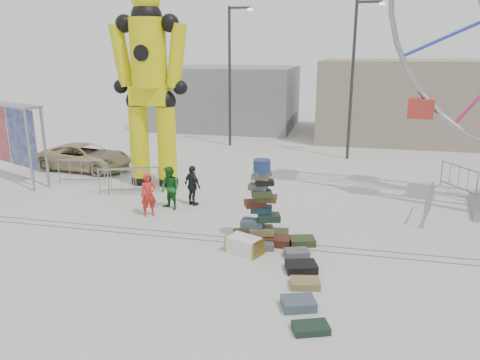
% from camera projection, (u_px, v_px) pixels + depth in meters
% --- Properties ---
extents(ground, '(90.00, 90.00, 0.00)m').
position_uv_depth(ground, '(237.00, 252.00, 13.59)').
color(ground, '#9E9E99').
rests_on(ground, ground).
extents(track_line_near, '(40.00, 0.04, 0.01)m').
position_uv_depth(track_line_near, '(242.00, 244.00, 14.15)').
color(track_line_near, '#47443F').
rests_on(track_line_near, ground).
extents(track_line_far, '(40.00, 0.04, 0.01)m').
position_uv_depth(track_line_far, '(244.00, 239.00, 14.53)').
color(track_line_far, '#47443F').
rests_on(track_line_far, ground).
extents(building_right, '(12.00, 8.00, 5.00)m').
position_uv_depth(building_right, '(414.00, 100.00, 30.14)').
color(building_right, gray).
rests_on(building_right, ground).
extents(building_left, '(10.00, 8.00, 4.40)m').
position_uv_depth(building_left, '(227.00, 97.00, 34.92)').
color(building_left, gray).
rests_on(building_left, ground).
extents(lamp_post_right, '(1.41, 0.25, 8.00)m').
position_uv_depth(lamp_post_right, '(354.00, 73.00, 23.89)').
color(lamp_post_right, '#2D2D30').
rests_on(lamp_post_right, ground).
extents(lamp_post_left, '(1.41, 0.25, 8.00)m').
position_uv_depth(lamp_post_left, '(231.00, 70.00, 27.28)').
color(lamp_post_left, '#2D2D30').
rests_on(lamp_post_left, ground).
extents(suitcase_tower, '(1.87, 1.65, 2.59)m').
position_uv_depth(suitcase_tower, '(261.00, 219.00, 14.11)').
color(suitcase_tower, '#173645').
rests_on(suitcase_tower, ground).
extents(crash_test_dummy, '(3.31, 1.47, 8.38)m').
position_uv_depth(crash_test_dummy, '(150.00, 81.00, 19.12)').
color(crash_test_dummy, black).
rests_on(crash_test_dummy, ground).
extents(banner_scaffold, '(4.69, 2.64, 3.45)m').
position_uv_depth(banner_scaffold, '(6.00, 123.00, 20.27)').
color(banner_scaffold, gray).
rests_on(banner_scaffold, ground).
extents(steamer_trunk, '(1.17, 0.95, 0.48)m').
position_uv_depth(steamer_trunk, '(245.00, 245.00, 13.48)').
color(steamer_trunk, silver).
rests_on(steamer_trunk, ground).
extents(row_case_0, '(0.88, 0.74, 0.22)m').
position_uv_depth(row_case_0, '(302.00, 241.00, 14.09)').
color(row_case_0, '#2D371B').
rests_on(row_case_0, ground).
extents(row_case_1, '(0.80, 0.68, 0.21)m').
position_uv_depth(row_case_1, '(297.00, 253.00, 13.25)').
color(row_case_1, '#515258').
rests_on(row_case_1, ground).
extents(row_case_2, '(0.95, 0.81, 0.21)m').
position_uv_depth(row_case_2, '(301.00, 267.00, 12.43)').
color(row_case_2, black).
rests_on(row_case_2, ground).
extents(row_case_3, '(0.81, 0.66, 0.18)m').
position_uv_depth(row_case_3, '(305.00, 283.00, 11.60)').
color(row_case_3, olive).
rests_on(row_case_3, ground).
extents(row_case_4, '(0.90, 0.79, 0.23)m').
position_uv_depth(row_case_4, '(299.00, 303.00, 10.63)').
color(row_case_4, '#414D5D').
rests_on(row_case_4, ground).
extents(row_case_5, '(0.87, 0.70, 0.16)m').
position_uv_depth(row_case_5, '(311.00, 328.00, 9.77)').
color(row_case_5, black).
rests_on(row_case_5, ground).
extents(barricade_dummy_a, '(1.98, 0.48, 1.10)m').
position_uv_depth(barricade_dummy_a, '(81.00, 171.00, 20.31)').
color(barricade_dummy_a, gray).
rests_on(barricade_dummy_a, ground).
extents(barricade_dummy_b, '(1.98, 0.48, 1.10)m').
position_uv_depth(barricade_dummy_b, '(124.00, 182.00, 18.74)').
color(barricade_dummy_b, gray).
rests_on(barricade_dummy_b, ground).
extents(barricade_dummy_c, '(1.90, 0.82, 1.10)m').
position_uv_depth(barricade_dummy_c, '(134.00, 180.00, 18.99)').
color(barricade_dummy_c, gray).
rests_on(barricade_dummy_c, ground).
extents(barricade_wheel_front, '(0.60, 1.96, 1.10)m').
position_uv_depth(barricade_wheel_front, '(428.00, 204.00, 16.06)').
color(barricade_wheel_front, gray).
rests_on(barricade_wheel_front, ground).
extents(barricade_wheel_back, '(1.10, 1.78, 1.10)m').
position_uv_depth(barricade_wheel_back, '(458.00, 178.00, 19.21)').
color(barricade_wheel_back, gray).
rests_on(barricade_wheel_back, ground).
extents(pedestrian_red, '(0.67, 0.63, 1.53)m').
position_uv_depth(pedestrian_red, '(148.00, 195.00, 16.35)').
color(pedestrian_red, red).
rests_on(pedestrian_red, ground).
extents(pedestrian_green, '(0.95, 0.87, 1.59)m').
position_uv_depth(pedestrian_green, '(170.00, 188.00, 17.01)').
color(pedestrian_green, '#175C1C').
rests_on(pedestrian_green, ground).
extents(pedestrian_black, '(0.95, 0.82, 1.53)m').
position_uv_depth(pedestrian_black, '(193.00, 186.00, 17.46)').
color(pedestrian_black, black).
rests_on(pedestrian_black, ground).
extents(parked_suv, '(4.76, 2.53, 1.27)m').
position_uv_depth(parked_suv, '(85.00, 157.00, 22.62)').
color(parked_suv, tan).
rests_on(parked_suv, ground).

